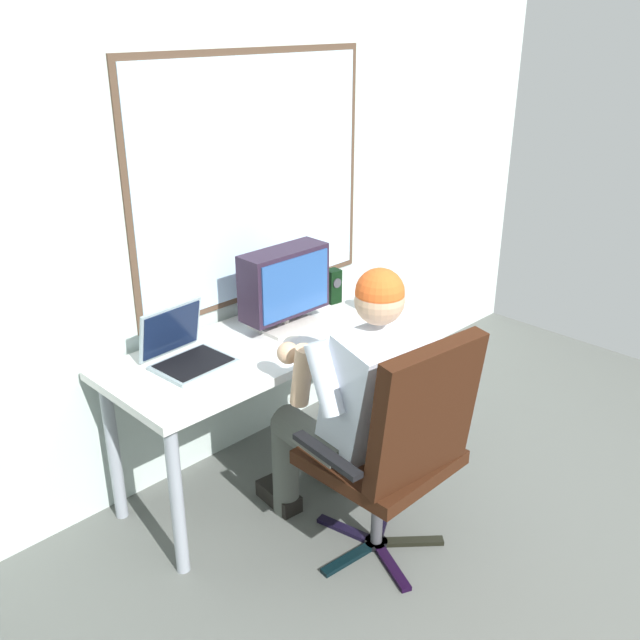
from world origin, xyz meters
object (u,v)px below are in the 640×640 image
Objects in this scene: office_chair at (401,441)px; person_seated at (356,398)px; laptop at (183,348)px; crt_monitor at (285,284)px; desk_speaker at (333,286)px; wine_glass at (373,294)px; desk at (270,355)px.

person_seated is (0.03, 0.26, 0.07)m from office_chair.
crt_monitor is at bearing -2.80° from laptop.
person_seated reaches higher than laptop.
office_chair is 3.24× the size of laptop.
desk_speaker is at bearing 7.58° from crt_monitor.
wine_glass is at bearing -81.12° from desk_speaker.
desk_speaker is at bearing 98.88° from wine_glass.
crt_monitor reaches higher than wine_glass.
office_chair is 7.25× the size of wine_glass.
wine_glass is at bearing -12.42° from laptop.
person_seated is at bearing -105.24° from crt_monitor.
laptop reaches higher than desk.
crt_monitor reaches higher than desk.
desk is 8.86× the size of desk_speaker.
desk_speaker is at bearing 1.38° from laptop.
desk is at bearing -161.51° from crt_monitor.
person_seated is 7.16× the size of desk_speaker.
crt_monitor reaches higher than laptop.
laptop is at bearing 169.71° from desk.
desk_speaker reaches higher than desk.
person_seated is at bearing -129.51° from desk_speaker.
person_seated is at bearing 84.43° from office_chair.
laptop is at bearing 177.20° from crt_monitor.
laptop reaches higher than wine_glass.
laptop is at bearing 167.58° from wine_glass.
office_chair is 0.83× the size of person_seated.
person_seated is at bearing -92.19° from desk.
wine_glass is 0.82× the size of desk_speaker.
laptop is at bearing -178.62° from desk_speaker.
desk is at bearing 86.73° from office_chair.
crt_monitor is at bearing 155.67° from wine_glass.
desk_speaker is (0.57, 0.92, 0.24)m from office_chair.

